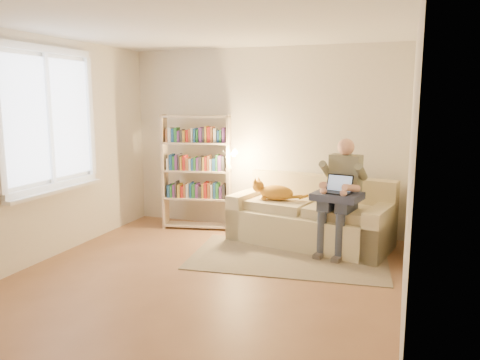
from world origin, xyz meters
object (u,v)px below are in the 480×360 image
at_px(sofa, 311,220).
at_px(cat, 273,192).
at_px(laptop, 336,188).
at_px(bookshelf, 197,166).
at_px(person, 341,189).

distance_m(sofa, cat, 0.62).
bearing_deg(laptop, sofa, 147.63).
bearing_deg(laptop, bookshelf, 178.12).
height_order(person, cat, person).
distance_m(cat, laptop, 0.94).
relative_size(sofa, cat, 3.13).
xyz_separation_m(sofa, person, (0.41, -0.24, 0.48)).
relative_size(person, cat, 2.02).
bearing_deg(sofa, laptop, -32.37).
height_order(sofa, cat, sofa).
distance_m(sofa, person, 0.68).
bearing_deg(cat, bookshelf, -176.82).
xyz_separation_m(laptop, bookshelf, (-2.08, 0.51, 0.09)).
bearing_deg(laptop, cat, 171.44).
bearing_deg(sofa, cat, -165.23).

